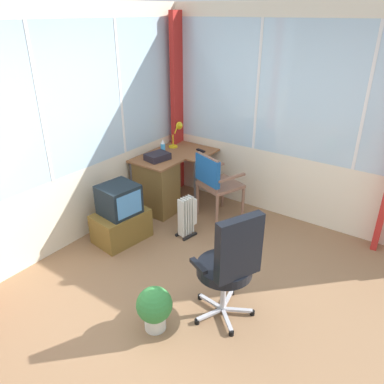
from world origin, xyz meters
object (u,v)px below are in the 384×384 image
tv_remote (201,151)px  tv_on_stand (121,216)px  space_heater (188,216)px  wooden_armchair (213,179)px  office_chair (231,262)px  spray_bottle (163,147)px  desk_lamp (179,131)px  potted_plant (154,307)px  desk (158,184)px  paper_tray (157,157)px

tv_remote → tv_on_stand: bearing=-172.2°
tv_on_stand → space_heater: 0.82m
wooden_armchair → office_chair: office_chair is taller
spray_bottle → office_chair: office_chair is taller
desk_lamp → tv_remote: size_ratio=2.46×
spray_bottle → potted_plant: size_ratio=0.51×
tv_remote → office_chair: office_chair is taller
desk → space_heater: (-0.30, -0.73, -0.14)m
spray_bottle → paper_tray: (-0.20, -0.07, -0.06)m
office_chair → wooden_armchair: bearing=36.9°
desk_lamp → tv_on_stand: desk_lamp is taller
paper_tray → space_heater: size_ratio=0.57×
tv_remote → office_chair: bearing=-125.1°
desk_lamp → office_chair: desk_lamp is taller
tv_remote → paper_tray: (-0.61, 0.29, 0.03)m
tv_on_stand → desk: bearing=8.0°
tv_remote → spray_bottle: bearing=154.1°
desk_lamp → tv_remote: bearing=-89.1°
desk_lamp → tv_on_stand: (-1.46, -0.20, -0.68)m
spray_bottle → wooden_armchair: bearing=-88.9°
tv_remote → spray_bottle: size_ratio=0.69×
spray_bottle → office_chair: bearing=-127.1°
paper_tray → wooden_armchair: wooden_armchair is taller
desk_lamp → wooden_armchair: (-0.39, -0.85, -0.40)m
space_heater → tv_remote: bearing=25.0°
paper_tray → tv_on_stand: size_ratio=0.41×
tv_remote → space_heater: bearing=-140.2°
tv_on_stand → space_heater: (0.55, -0.61, -0.05)m
tv_remote → office_chair: (-1.87, -1.58, -0.13)m
wooden_armchair → office_chair: (-1.48, -1.11, 0.04)m
paper_tray → wooden_armchair: 0.81m
desk → space_heater: desk is taller
paper_tray → space_heater: 0.95m
paper_tray → wooden_armchair: bearing=-74.0°
wooden_armchair → desk: bearing=106.2°
desk_lamp → desk: bearing=-172.0°
desk → potted_plant: 2.23m
desk_lamp → tv_remote: 0.45m
desk_lamp → space_heater: (-0.91, -0.81, -0.73)m
desk → tv_on_stand: (-0.85, -0.12, -0.08)m
tv_remote → desk_lamp: bearing=105.7°
desk → desk_lamp: (0.61, 0.09, 0.60)m
wooden_armchair → paper_tray: bearing=106.0°
desk → spray_bottle: bearing=15.3°
tv_remote → potted_plant: tv_remote is taller
wooden_armchair → tv_on_stand: 1.28m
desk_lamp → spray_bottle: bearing=-175.9°
desk → space_heater: 0.80m
office_chair → space_heater: size_ratio=2.11×
wooden_armchair → office_chair: 1.85m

